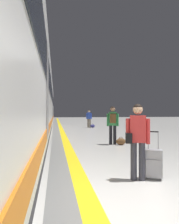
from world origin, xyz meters
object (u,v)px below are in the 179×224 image
at_px(passenger_mid, 89,117).
at_px(duffel_bag_mid, 93,126).
at_px(passenger_near, 113,122).
at_px(traveller_foreground, 137,136).
at_px(rolling_suitcase_foreground, 153,163).
at_px(high_speed_train, 17,89).
at_px(duffel_bag_near, 121,142).

bearing_deg(passenger_mid, duffel_bag_mid, -23.08).
bearing_deg(passenger_near, traveller_foreground, -99.79).
bearing_deg(passenger_near, rolling_suitcase_foreground, -95.60).
xyz_separation_m(traveller_foreground, rolling_suitcase_foreground, (0.36, -0.01, -0.59)).
bearing_deg(passenger_near, passenger_mid, 86.41).
bearing_deg(passenger_near, high_speed_train, 174.83).
relative_size(rolling_suitcase_foreground, duffel_bag_near, 2.37).
relative_size(traveller_foreground, duffel_bag_near, 3.73).
bearing_deg(traveller_foreground, passenger_near, 80.21).
height_order(passenger_near, duffel_bag_near, passenger_near).
relative_size(traveller_foreground, rolling_suitcase_foreground, 1.57).
distance_m(traveller_foreground, duffel_bag_near, 4.93).
height_order(passenger_mid, duffel_bag_mid, passenger_mid).
relative_size(rolling_suitcase_foreground, passenger_mid, 0.61).
relative_size(traveller_foreground, duffel_bag_mid, 3.73).
xyz_separation_m(passenger_near, passenger_mid, (0.67, 10.76, -0.04)).
relative_size(high_speed_train, passenger_mid, 18.24).
distance_m(traveller_foreground, duffel_bag_mid, 15.66).
xyz_separation_m(traveller_foreground, duffel_bag_mid, (1.84, 15.53, -0.80)).
relative_size(high_speed_train, duffel_bag_mid, 70.90).
relative_size(high_speed_train, duffel_bag_near, 70.90).
relative_size(duffel_bag_near, passenger_mid, 0.26).
bearing_deg(duffel_bag_mid, duffel_bag_near, -93.55).
distance_m(rolling_suitcase_foreground, passenger_near, 4.99).
bearing_deg(passenger_near, duffel_bag_near, -29.71).
height_order(rolling_suitcase_foreground, duffel_bag_mid, rolling_suitcase_foreground).
bearing_deg(rolling_suitcase_foreground, traveller_foreground, 177.91).
height_order(traveller_foreground, duffel_bag_mid, traveller_foreground).
bearing_deg(duffel_bag_mid, passenger_near, -95.35).
xyz_separation_m(duffel_bag_near, passenger_mid, (0.35, 10.95, 0.84)).
distance_m(traveller_foreground, passenger_mid, 15.74).
height_order(traveller_foreground, passenger_mid, passenger_mid).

